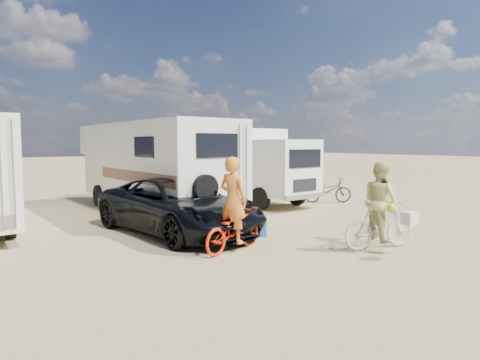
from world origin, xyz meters
TOP-DOWN VIEW (x-y plane):
  - ground at (0.00, 0.00)m, footprint 140.00×140.00m
  - rv_main at (-0.08, 6.99)m, footprint 2.59×7.70m
  - box_truck at (3.74, 7.07)m, footprint 2.60×5.98m
  - dark_suv at (-0.90, 3.46)m, footprint 2.91×5.19m
  - bike_man at (-0.76, 1.18)m, footprint 1.80×1.09m
  - bike_woman at (1.91, -0.41)m, footprint 1.82×0.88m
  - rider_man at (-0.76, 1.18)m, footprint 0.61×0.75m
  - rider_woman at (1.91, -0.41)m, footprint 0.80×0.93m
  - bike_parked at (6.20, 5.25)m, footprint 1.84×1.47m
  - cooler at (0.44, 2.14)m, footprint 0.70×0.63m
  - crate at (-0.07, 4.44)m, footprint 0.56×0.56m

SIDE VIEW (x-z plane):
  - ground at x=0.00m, z-range 0.00..0.00m
  - crate at x=-0.07m, z-range 0.00..0.40m
  - cooler at x=0.44m, z-range 0.00..0.46m
  - bike_man at x=-0.76m, z-range 0.00..0.89m
  - bike_parked at x=6.20m, z-range 0.00..0.94m
  - bike_woman at x=1.91m, z-range 0.00..1.05m
  - dark_suv at x=-0.90m, z-range 0.00..1.37m
  - rider_woman at x=1.91m, z-range 0.00..1.67m
  - rider_man at x=-0.76m, z-range 0.00..1.79m
  - box_truck at x=3.74m, z-range 0.00..2.76m
  - rv_main at x=-0.08m, z-range 0.00..2.88m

